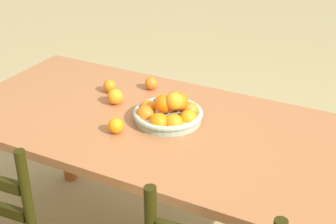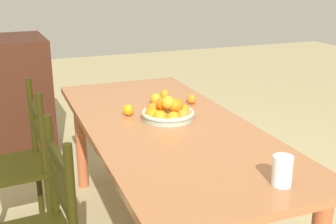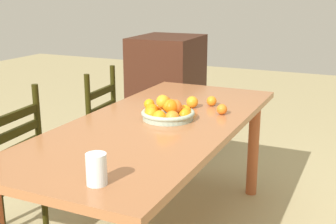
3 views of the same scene
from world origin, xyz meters
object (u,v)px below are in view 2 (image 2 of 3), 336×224
(chair_near_window, at_px, (17,168))
(fruit_bowl, at_px, (168,112))
(drinking_glass, at_px, (282,171))
(dining_table, at_px, (166,140))
(cabinet, at_px, (14,98))
(orange_loose_3, at_px, (192,99))
(orange_loose_2, at_px, (165,94))
(orange_loose_0, at_px, (128,110))
(orange_loose_1, at_px, (156,99))

(chair_near_window, xyz_separation_m, fruit_bowl, (-0.36, -0.81, 0.36))
(fruit_bowl, distance_m, drinking_glass, 0.89)
(dining_table, relative_size, drinking_glass, 16.42)
(cabinet, xyz_separation_m, orange_loose_3, (-1.42, -1.01, 0.27))
(fruit_bowl, bearing_deg, chair_near_window, 66.32)
(chair_near_window, xyz_separation_m, drinking_glass, (-1.23, -0.93, 0.37))
(cabinet, height_order, drinking_glass, cabinet)
(dining_table, relative_size, orange_loose_3, 32.22)
(orange_loose_2, bearing_deg, orange_loose_3, -143.19)
(orange_loose_0, height_order, drinking_glass, drinking_glass)
(fruit_bowl, distance_m, orange_loose_2, 0.40)
(orange_loose_3, relative_size, drinking_glass, 0.51)
(fruit_bowl, bearing_deg, orange_loose_0, 52.87)
(dining_table, xyz_separation_m, fruit_bowl, (0.06, -0.04, 0.14))
(dining_table, distance_m, orange_loose_1, 0.37)
(chair_near_window, bearing_deg, orange_loose_0, 66.65)
(orange_loose_2, bearing_deg, orange_loose_0, 126.97)
(drinking_glass, bearing_deg, orange_loose_0, 16.88)
(dining_table, bearing_deg, fruit_bowl, -31.49)
(fruit_bowl, relative_size, drinking_glass, 2.49)
(dining_table, distance_m, fruit_bowl, 0.16)
(drinking_glass, bearing_deg, orange_loose_3, -6.17)
(dining_table, xyz_separation_m, orange_loose_1, (0.34, -0.06, 0.13))
(cabinet, relative_size, drinking_glass, 8.55)
(chair_near_window, distance_m, fruit_bowl, 0.96)
(dining_table, xyz_separation_m, chair_near_window, (0.41, 0.78, -0.22))
(orange_loose_2, bearing_deg, dining_table, 160.14)
(fruit_bowl, relative_size, orange_loose_2, 4.83)
(orange_loose_2, relative_size, drinking_glass, 0.51)
(orange_loose_0, bearing_deg, drinking_glass, -163.12)
(dining_table, bearing_deg, orange_loose_3, -44.86)
(fruit_bowl, relative_size, orange_loose_1, 4.17)
(orange_loose_1, bearing_deg, orange_loose_2, -45.55)
(orange_loose_0, bearing_deg, chair_near_window, 71.10)
(orange_loose_3, xyz_separation_m, drinking_glass, (-1.09, 0.12, 0.03))
(chair_near_window, xyz_separation_m, orange_loose_0, (-0.21, -0.62, 0.35))
(cabinet, bearing_deg, fruit_bowl, -157.34)
(chair_near_window, height_order, fruit_bowl, chair_near_window)
(orange_loose_3, bearing_deg, drinking_glass, 173.83)
(orange_loose_1, xyz_separation_m, orange_loose_3, (-0.07, -0.21, -0.01))
(chair_near_window, height_order, orange_loose_3, chair_near_window)
(fruit_bowl, bearing_deg, orange_loose_2, -17.89)
(cabinet, xyz_separation_m, orange_loose_0, (-1.49, -0.58, 0.27))
(orange_loose_1, relative_size, drinking_glass, 0.60)
(cabinet, bearing_deg, orange_loose_3, -147.10)
(fruit_bowl, height_order, drinking_glass, fruit_bowl)
(orange_loose_1, xyz_separation_m, drinking_glass, (-1.16, -0.09, 0.02))
(cabinet, xyz_separation_m, fruit_bowl, (-1.64, -0.77, 0.28))
(fruit_bowl, distance_m, orange_loose_1, 0.29)
(orange_loose_0, bearing_deg, dining_table, -142.53)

